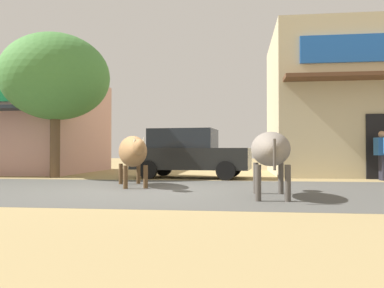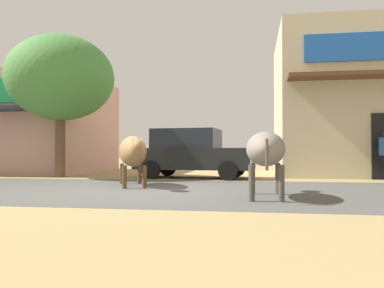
{
  "view_description": "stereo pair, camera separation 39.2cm",
  "coord_description": "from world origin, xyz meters",
  "px_view_note": "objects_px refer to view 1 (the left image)",
  "views": [
    {
      "loc": [
        2.29,
        -8.99,
        0.9
      ],
      "look_at": [
        1.04,
        1.34,
        1.09
      ],
      "focal_mm": 37.03,
      "sensor_mm": 36.0,
      "label": 1
    },
    {
      "loc": [
        2.68,
        -8.94,
        0.9
      ],
      "look_at": [
        1.04,
        1.34,
        1.09
      ],
      "focal_mm": 37.03,
      "sensor_mm": 36.0,
      "label": 2
    }
  ],
  "objects_px": {
    "cow_far_dark": "(270,150)",
    "cow_near_brown": "(133,152)",
    "parked_hatchback_car": "(189,153)",
    "pedestrian_by_shop": "(382,152)",
    "roadside_tree": "(55,77)"
  },
  "relations": [
    {
      "from": "cow_far_dark",
      "to": "cow_near_brown",
      "type": "bearing_deg",
      "value": 149.24
    },
    {
      "from": "cow_near_brown",
      "to": "parked_hatchback_car",
      "type": "bearing_deg",
      "value": 72.65
    },
    {
      "from": "parked_hatchback_car",
      "to": "cow_far_dark",
      "type": "height_order",
      "value": "parked_hatchback_car"
    },
    {
      "from": "cow_far_dark",
      "to": "pedestrian_by_shop",
      "type": "bearing_deg",
      "value": 52.54
    },
    {
      "from": "cow_near_brown",
      "to": "pedestrian_by_shop",
      "type": "distance_m",
      "value": 7.66
    },
    {
      "from": "pedestrian_by_shop",
      "to": "parked_hatchback_car",
      "type": "bearing_deg",
      "value": 176.27
    },
    {
      "from": "roadside_tree",
      "to": "cow_far_dark",
      "type": "relative_size",
      "value": 1.94
    },
    {
      "from": "parked_hatchback_car",
      "to": "roadside_tree",
      "type": "bearing_deg",
      "value": -175.37
    },
    {
      "from": "cow_far_dark",
      "to": "pedestrian_by_shop",
      "type": "relative_size",
      "value": 1.66
    },
    {
      "from": "parked_hatchback_car",
      "to": "cow_far_dark",
      "type": "bearing_deg",
      "value": -66.79
    },
    {
      "from": "cow_near_brown",
      "to": "cow_far_dark",
      "type": "relative_size",
      "value": 1.05
    },
    {
      "from": "roadside_tree",
      "to": "cow_far_dark",
      "type": "bearing_deg",
      "value": -35.73
    },
    {
      "from": "cow_far_dark",
      "to": "roadside_tree",
      "type": "bearing_deg",
      "value": 144.27
    },
    {
      "from": "roadside_tree",
      "to": "pedestrian_by_shop",
      "type": "xyz_separation_m",
      "value": [
        10.62,
        -0.02,
        -2.54
      ]
    },
    {
      "from": "cow_near_brown",
      "to": "roadside_tree",
      "type": "bearing_deg",
      "value": 140.11
    }
  ]
}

